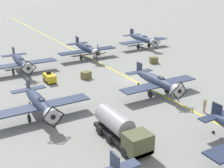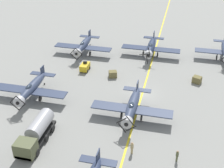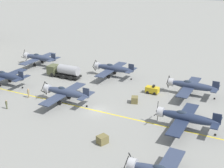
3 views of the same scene
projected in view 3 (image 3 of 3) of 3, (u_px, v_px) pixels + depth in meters
ground_plane at (95, 110)px, 54.58m from camera, size 400.00×400.00×0.00m
taxiway_stripe at (95, 110)px, 54.57m from camera, size 0.30×160.00×0.01m
airplane_near_center at (186, 117)px, 47.68m from camera, size 12.00×9.98×3.78m
airplane_far_center at (5, 76)px, 65.69m from camera, size 12.00×9.98×3.68m
airplane_far_right at (39, 58)px, 78.64m from camera, size 12.00×9.98×3.65m
airplane_mid_right at (113, 68)px, 70.50m from camera, size 12.00×9.98×3.65m
airplane_near_right at (191, 86)px, 60.31m from camera, size 12.00×9.98×3.65m
airplane_mid_center at (65, 92)px, 57.12m from camera, size 12.00×9.98×3.65m
fuel_tanker at (64, 71)px, 70.37m from camera, size 2.68×8.00×2.98m
tow_tractor at (152, 90)px, 61.62m from camera, size 1.57×2.60×1.79m
ground_crew_walking at (6, 104)px, 54.90m from camera, size 0.36×0.36×1.67m
ground_crew_inspecting at (28, 93)px, 59.58m from camera, size 0.40×0.40×1.85m
supply_crate_by_tanker at (102, 140)px, 44.29m from camera, size 1.79×1.66×1.21m
supply_crate_mid_lane at (135, 100)px, 57.45m from camera, size 1.75×1.61×1.19m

